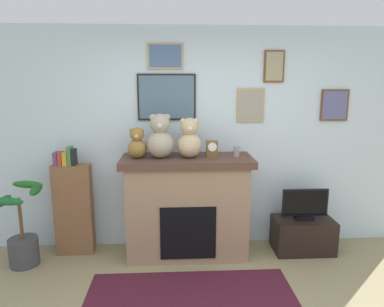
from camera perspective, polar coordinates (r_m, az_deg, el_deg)
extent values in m
cube|color=silver|center=(4.24, 1.61, 2.34)|extent=(5.20, 0.12, 2.60)
cube|color=black|center=(4.10, -4.11, 9.07)|extent=(0.67, 0.02, 0.53)
cube|color=slate|center=(4.09, -4.11, 9.07)|extent=(0.63, 0.00, 0.49)
cube|color=tan|center=(4.21, 9.46, 7.72)|extent=(0.32, 0.02, 0.39)
cube|color=gray|center=(4.20, 9.50, 7.71)|extent=(0.28, 0.00, 0.35)
cube|color=brown|center=(4.26, 13.13, 13.56)|extent=(0.23, 0.02, 0.36)
cube|color=tan|center=(4.25, 13.17, 13.56)|extent=(0.19, 0.00, 0.32)
cube|color=tan|center=(4.11, -4.33, 15.44)|extent=(0.40, 0.02, 0.29)
cube|color=#486690|center=(4.10, -4.33, 15.45)|extent=(0.36, 0.00, 0.25)
cube|color=brown|center=(4.53, 22.03, 7.24)|extent=(0.33, 0.02, 0.37)
cube|color=slate|center=(4.52, 22.09, 7.23)|extent=(0.29, 0.00, 0.33)
cube|color=#96765B|center=(4.10, -0.81, -9.04)|extent=(1.34, 0.56, 1.08)
cube|color=#513429|center=(3.93, -0.83, -1.14)|extent=(1.46, 0.62, 0.08)
cube|color=black|center=(3.90, -0.63, -12.77)|extent=(0.60, 0.02, 0.59)
cube|color=brown|center=(4.33, -18.55, -8.60)|extent=(0.42, 0.16, 1.06)
cube|color=#5B3A6B|center=(4.21, -21.06, -0.78)|extent=(0.04, 0.13, 0.15)
cube|color=#B53529|center=(4.20, -20.42, -0.77)|extent=(0.04, 0.13, 0.15)
cube|color=gold|center=(4.18, -19.72, -0.77)|extent=(0.05, 0.13, 0.15)
cube|color=#3C7441|center=(4.16, -19.07, -0.36)|extent=(0.04, 0.13, 0.21)
cube|color=black|center=(4.15, -18.49, -0.54)|extent=(0.03, 0.13, 0.18)
cylinder|color=#3F3F44|center=(4.41, -25.51, -14.10)|extent=(0.31, 0.31, 0.31)
cylinder|color=brown|center=(4.27, -25.96, -9.43)|extent=(0.04, 0.04, 0.46)
ellipsoid|color=#1C5920|center=(4.12, -23.88, -5.34)|extent=(0.14, 0.37, 0.08)
ellipsoid|color=#236321|center=(4.30, -25.07, -4.54)|extent=(0.37, 0.17, 0.08)
ellipsoid|color=#1D602A|center=(4.27, -28.23, -6.81)|extent=(0.11, 0.36, 0.08)
ellipsoid|color=#1A5F2B|center=(4.05, -27.72, -6.87)|extent=(0.37, 0.17, 0.08)
cube|color=black|center=(4.48, 17.47, -12.43)|extent=(0.69, 0.40, 0.40)
cube|color=black|center=(4.40, 17.65, -9.80)|extent=(0.20, 0.14, 0.04)
cube|color=black|center=(4.33, 17.80, -7.55)|extent=(0.54, 0.03, 0.33)
cube|color=black|center=(4.32, 17.88, -7.63)|extent=(0.50, 0.00, 0.29)
cube|color=#461725|center=(3.49, -0.10, -22.95)|extent=(1.97, 1.08, 0.01)
cylinder|color=gray|center=(3.95, 7.20, 0.33)|extent=(0.07, 0.07, 0.12)
cube|color=brown|center=(3.91, 3.24, 0.74)|extent=(0.12, 0.09, 0.19)
cylinder|color=white|center=(3.86, 3.32, 1.05)|extent=(0.10, 0.01, 0.10)
sphere|color=olive|center=(3.90, -8.82, 0.77)|extent=(0.21, 0.21, 0.21)
sphere|color=olive|center=(3.87, -8.89, 3.04)|extent=(0.15, 0.15, 0.15)
sphere|color=olive|center=(3.87, -9.68, 3.69)|extent=(0.05, 0.05, 0.05)
sphere|color=olive|center=(3.86, -8.14, 3.71)|extent=(0.05, 0.05, 0.05)
sphere|color=beige|center=(3.82, -8.97, 2.80)|extent=(0.04, 0.04, 0.04)
sphere|color=#A39A82|center=(3.87, -5.14, 1.50)|extent=(0.30, 0.30, 0.30)
sphere|color=#A39A82|center=(3.84, -5.20, 4.84)|extent=(0.22, 0.22, 0.22)
sphere|color=#A39A82|center=(3.84, -6.36, 5.79)|extent=(0.08, 0.08, 0.08)
sphere|color=#A39A82|center=(3.83, -4.08, 5.83)|extent=(0.08, 0.08, 0.08)
sphere|color=beige|center=(3.76, -5.25, 4.52)|extent=(0.07, 0.07, 0.07)
sphere|color=tan|center=(3.88, -0.42, 1.34)|extent=(0.27, 0.27, 0.27)
sphere|color=tan|center=(3.85, -0.42, 4.35)|extent=(0.20, 0.20, 0.20)
sphere|color=tan|center=(3.84, -1.45, 5.22)|extent=(0.07, 0.07, 0.07)
sphere|color=tan|center=(3.84, 0.61, 5.23)|extent=(0.07, 0.07, 0.07)
sphere|color=beige|center=(3.77, -0.36, 4.05)|extent=(0.06, 0.06, 0.06)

